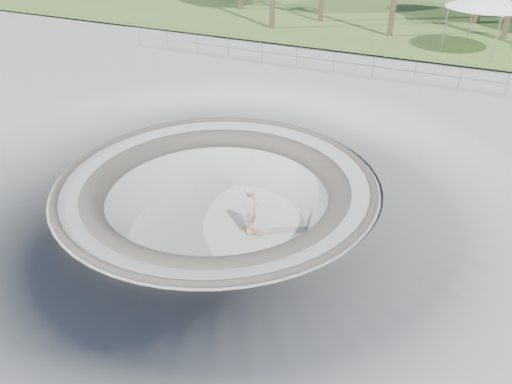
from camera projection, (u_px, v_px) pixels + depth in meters
ground at (217, 180)px, 16.08m from camera, size 180.00×180.00×0.00m
skate_bowl at (219, 227)px, 17.02m from camera, size 14.00×14.00×4.10m
grass_strip at (414, 0)px, 42.27m from camera, size 180.00×36.00×0.12m
distant_hills at (469, 32)px, 62.53m from camera, size 103.20×45.00×28.60m
safety_railing at (334, 62)px, 25.01m from camera, size 25.00×0.06×1.03m
skateboard at (251, 231)px, 16.82m from camera, size 0.79×0.28×0.08m
skater at (251, 210)px, 16.38m from camera, size 0.40×0.61×1.66m
canopy_white at (489, 1)px, 26.61m from camera, size 5.74×5.74×3.14m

